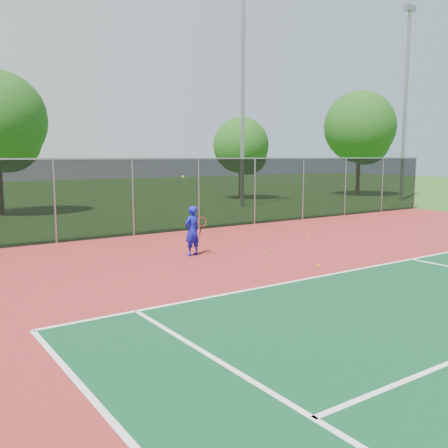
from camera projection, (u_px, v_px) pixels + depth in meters
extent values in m
cube|color=maroon|center=(398.00, 275.00, 13.10)|extent=(30.00, 20.00, 0.02)
cube|color=white|center=(411.00, 259.00, 15.04)|extent=(22.00, 0.10, 0.00)
cube|color=black|center=(199.00, 194.00, 21.07)|extent=(30.00, 0.04, 3.00)
cube|color=gray|center=(198.00, 158.00, 20.87)|extent=(30.00, 0.06, 0.06)
imported|color=#1216AD|center=(192.00, 231.00, 15.56)|extent=(0.64, 0.50, 1.56)
cylinder|color=black|center=(200.00, 231.00, 15.44)|extent=(0.03, 0.15, 0.27)
torus|color=#A51414|center=(202.00, 222.00, 15.32)|extent=(0.30, 0.13, 0.29)
sphere|color=#C4CF18|center=(183.00, 177.00, 15.28)|extent=(0.07, 0.07, 0.07)
sphere|color=#C4CF18|center=(319.00, 266.00, 14.02)|extent=(0.07, 0.07, 0.07)
sphere|color=#C4CF18|center=(309.00, 237.00, 19.03)|extent=(0.07, 0.07, 0.07)
sphere|color=#C4CF18|center=(266.00, 252.00, 16.02)|extent=(0.07, 0.07, 0.07)
cylinder|color=gray|center=(243.00, 100.00, 30.07)|extent=(0.24, 0.24, 12.90)
cylinder|color=gray|center=(405.00, 108.00, 34.72)|extent=(0.24, 0.24, 12.90)
cube|color=gray|center=(410.00, 8.00, 33.83)|extent=(0.90, 0.40, 0.35)
cylinder|color=#392514|center=(0.00, 188.00, 26.27)|extent=(0.30, 0.30, 2.89)
sphere|color=#184712|center=(7.00, 139.00, 25.90)|extent=(3.54, 3.54, 3.54)
cylinder|color=#392514|center=(241.00, 184.00, 36.42)|extent=(0.30, 0.30, 2.26)
sphere|color=#184712|center=(241.00, 145.00, 36.04)|extent=(4.03, 4.03, 4.03)
sphere|color=#184712|center=(248.00, 156.00, 36.12)|extent=(2.77, 2.77, 2.77)
cylinder|color=#392514|center=(358.00, 176.00, 39.43)|extent=(0.30, 0.30, 3.13)
sphere|color=#184712|center=(360.00, 127.00, 38.91)|extent=(5.56, 5.56, 5.56)
sphere|color=#184712|center=(366.00, 140.00, 39.03)|extent=(3.82, 3.82, 3.82)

